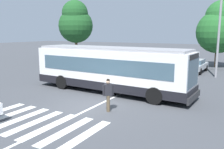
{
  "coord_description": "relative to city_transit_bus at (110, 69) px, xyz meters",
  "views": [
    {
      "loc": [
        7.33,
        -10.29,
        4.01
      ],
      "look_at": [
        -0.29,
        3.19,
        1.3
      ],
      "focal_mm": 38.28,
      "sensor_mm": 36.0,
      "label": 1
    }
  ],
  "objects": [
    {
      "name": "ground_plane",
      "position": [
        0.72,
        -3.65,
        -1.59
      ],
      "size": [
        160.0,
        160.0,
        0.0
      ],
      "primitive_type": "plane",
      "color": "#424449"
    },
    {
      "name": "pedestrian_crossing_street",
      "position": [
        2.04,
        -3.71,
        -0.62
      ],
      "size": [
        0.47,
        0.46,
        1.72
      ],
      "color": "brown",
      "rests_on": "ground_plane"
    },
    {
      "name": "parked_car_champagne",
      "position": [
        -2.02,
        11.15,
        -0.82
      ],
      "size": [
        1.95,
        4.54,
        1.35
      ],
      "color": "black",
      "rests_on": "ground_plane"
    },
    {
      "name": "background_tree_right",
      "position": [
        5.04,
        16.46,
        3.04
      ],
      "size": [
        4.93,
        4.93,
        7.7
      ],
      "color": "brown",
      "rests_on": "ground_plane"
    },
    {
      "name": "parked_car_blue",
      "position": [
        0.75,
        10.94,
        -0.82
      ],
      "size": [
        1.88,
        4.5,
        1.35
      ],
      "color": "black",
      "rests_on": "ground_plane"
    },
    {
      "name": "lane_center_line",
      "position": [
        0.98,
        -1.65,
        -1.58
      ],
      "size": [
        0.16,
        24.0,
        0.01
      ],
      "primitive_type": "cube",
      "color": "silver",
      "rests_on": "ground_plane"
    },
    {
      "name": "parked_car_silver",
      "position": [
        3.52,
        11.41,
        -0.82
      ],
      "size": [
        2.05,
        4.59,
        1.35
      ],
      "color": "black",
      "rests_on": "ground_plane"
    },
    {
      "name": "twin_arm_street_lamp",
      "position": [
        5.76,
        9.29,
        3.5
      ],
      "size": [
        4.8,
        0.32,
        8.13
      ],
      "color": "#939399",
      "rests_on": "ground_plane"
    },
    {
      "name": "background_tree_left",
      "position": [
        -12.6,
        12.49,
        3.85
      ],
      "size": [
        4.66,
        4.66,
        8.35
      ],
      "color": "brown",
      "rests_on": "ground_plane"
    },
    {
      "name": "crosswalk_painted_stripes",
      "position": [
        -0.08,
        -6.73,
        -1.58
      ],
      "size": [
        6.08,
        3.37,
        0.01
      ],
      "color": "silver",
      "rests_on": "ground_plane"
    },
    {
      "name": "city_transit_bus",
      "position": [
        0.0,
        0.0,
        0.0
      ],
      "size": [
        11.48,
        3.15,
        3.06
      ],
      "color": "black",
      "rests_on": "ground_plane"
    }
  ]
}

